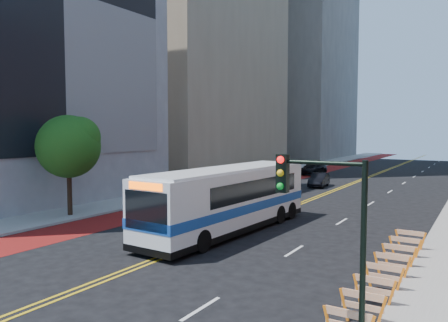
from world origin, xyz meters
name	(u,v)px	position (x,y,z in m)	size (l,w,h in m)	color
ground	(134,268)	(0.00, 0.00, 0.00)	(160.00, 160.00, 0.00)	black
sidewalk_left	(237,180)	(-12.00, 30.00, 0.07)	(4.00, 140.00, 0.15)	gray
bus_lane_paint	(267,183)	(-8.10, 30.00, 0.00)	(3.60, 140.00, 0.01)	maroon
center_line_inner	(338,188)	(-0.18, 30.00, 0.00)	(0.14, 140.00, 0.01)	gold
center_line_outer	(342,188)	(0.18, 30.00, 0.00)	(0.14, 140.00, 0.01)	gold
lane_dashes	(404,183)	(4.80, 38.00, 0.01)	(0.14, 98.20, 0.01)	silver
grey_building_left	(6,16)	(-20.90, 8.00, 15.01)	(14.10, 24.00, 30.00)	gray
midrise_left_far	(298,8)	(-24.00, 78.00, 32.50)	(20.00, 26.00, 65.00)	slate
construction_barriers	(388,268)	(9.60, 3.42, 0.68)	(1.42, 10.91, 1.00)	orange
street_tree	(70,144)	(-11.24, 6.04, 4.91)	(4.20, 4.20, 6.70)	black
traffic_signal	(326,219)	(9.41, -3.51, 3.72)	(2.21, 0.34, 5.07)	black
transit_bus	(230,198)	(0.06, 7.96, 1.93)	(3.64, 13.56, 3.69)	silver
car_a	(259,185)	(-5.68, 23.07, 0.73)	(1.71, 4.26, 1.45)	black
car_b	(319,180)	(-2.22, 30.07, 0.71)	(1.50, 4.29, 1.41)	black
car_c	(313,169)	(-7.10, 41.81, 0.78)	(2.19, 5.40, 1.57)	black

